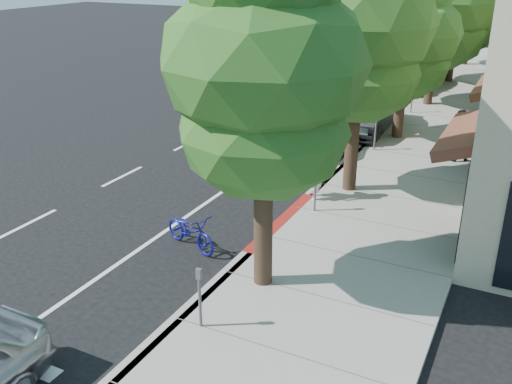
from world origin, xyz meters
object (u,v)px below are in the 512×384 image
Objects in this scene: street_tree_1 at (360,27)px; dark_sedan at (368,113)px; street_tree_0 at (264,68)px; cyclist at (317,171)px; silver_suv at (319,126)px; bicycle at (190,231)px; white_pickup at (415,75)px; dark_suv_far at (417,57)px; pedestrian at (458,135)px; street_tree_3 at (439,3)px; street_tree_2 at (407,35)px; street_tree_4 at (459,4)px.

street_tree_1 is 7.90m from dark_sedan.
street_tree_0 reaches higher than cyclist.
cyclist reaches higher than silver_suv.
dark_sedan is (1.00, 11.76, 0.34)m from bicycle.
white_pickup is at bearing 93.75° from street_tree_0.
silver_suv is 16.91m from dark_suv_far.
pedestrian reaches higher than dark_sedan.
street_tree_2 is at bearing -90.00° from street_tree_3.
street_tree_4 is 5.15m from dark_suv_far.
cyclist is (-0.65, -13.10, -3.78)m from street_tree_3.
cyclist is 1.09× the size of pedestrian.
dark_suv_far is at bearing 85.89° from silver_suv.
street_tree_2 reaches higher than pedestrian.
street_tree_0 is at bearing -90.00° from street_tree_2.
dark_suv_far is at bearing 92.74° from dark_sedan.
white_pickup is (-0.00, 8.74, -0.01)m from dark_sedan.
street_tree_4 is 12.00m from dark_sedan.
street_tree_2 is 4.57m from silver_suv.
street_tree_4 reaches higher than street_tree_2.
cyclist is at bearing -86.04° from dark_sedan.
pedestrian is (2.47, 10.15, -3.74)m from street_tree_0.
silver_suv is at bearing -89.89° from white_pickup.
street_tree_1 is 18.01m from street_tree_4.
street_tree_4 is at bearing -21.96° from cyclist.
dark_sedan is at bearing 101.96° from street_tree_1.
cyclist is 1.11× the size of bicycle.
pedestrian is (2.47, -7.85, -3.72)m from street_tree_3.
street_tree_4 is at bearing 13.27° from bicycle.
street_tree_4 reaches higher than cyclist.
white_pickup is at bearing -117.87° from street_tree_4.
cyclist is at bearing 97.56° from street_tree_0.
dark_suv_far reaches higher than dark_sedan.
cyclist is at bearing -93.05° from dark_suv_far.
bicycle is 10.52m from pedestrian.
street_tree_3 is 10.03m from dark_suv_far.
silver_suv is (-2.51, 10.00, -4.01)m from street_tree_0.
dark_suv_far is at bearing -15.24° from cyclist.
cyclist is at bearing -81.67° from white_pickup.
street_tree_0 is 0.97× the size of street_tree_1.
street_tree_0 is 1.03× the size of street_tree_4.
cyclist is at bearing -73.94° from silver_suv.
white_pickup is at bearing -102.28° from pedestrian.
street_tree_1 is at bearing -5.82° from bicycle.
street_tree_3 is at bearing 90.00° from street_tree_1.
street_tree_1 is 1.42× the size of white_pickup.
street_tree_4 is (0.00, 6.00, -0.44)m from street_tree_3.
street_tree_4 reaches higher than dark_suv_far.
dark_sedan is at bearing -104.55° from street_tree_3.
cyclist is at bearing -95.23° from street_tree_2.
street_tree_0 is 1.54× the size of dark_sedan.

